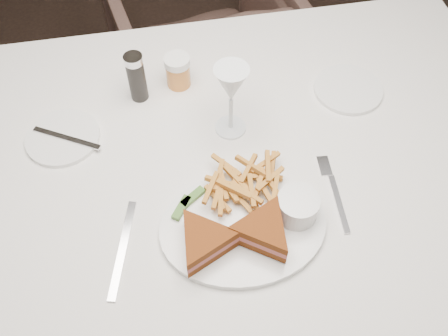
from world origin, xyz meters
The scene contains 3 objects.
table centered at (0.10, 0.18, 0.38)m, with size 1.41×0.94×0.75m, color silver.
chair_far centered at (0.19, 1.06, 0.32)m, with size 0.63×0.59×0.65m, color #4C352E.
table_setting centered at (0.11, 0.12, 0.79)m, with size 0.82×0.58×0.18m.
Camera 1 is at (-0.01, -0.43, 1.59)m, focal length 40.00 mm.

